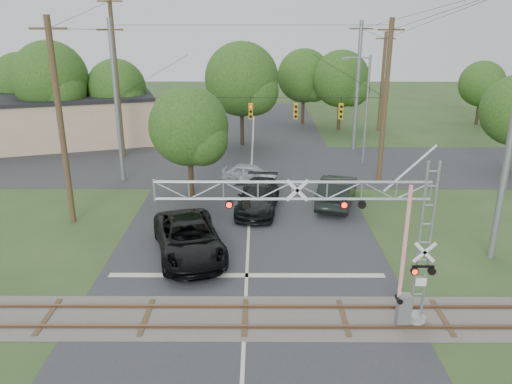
{
  "coord_description": "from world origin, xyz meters",
  "views": [
    {
      "loc": [
        0.52,
        -15.33,
        11.53
      ],
      "look_at": [
        0.43,
        7.5,
        3.49
      ],
      "focal_mm": 35.0,
      "sensor_mm": 36.0,
      "label": 1
    }
  ],
  "objects_px": {
    "pickup_black": "(189,238)",
    "streetlight": "(365,105)",
    "traffic_signal_span": "(264,104)",
    "sedan_silver": "(251,174)",
    "car_dark": "(258,197)",
    "commercial_building": "(48,119)",
    "crossing_gantry": "(344,227)"
  },
  "relations": [
    {
      "from": "traffic_signal_span",
      "to": "sedan_silver",
      "type": "xyz_separation_m",
      "value": [
        -0.95,
        -0.63,
        -4.95
      ]
    },
    {
      "from": "car_dark",
      "to": "commercial_building",
      "type": "distance_m",
      "value": 26.94
    },
    {
      "from": "sedan_silver",
      "to": "commercial_building",
      "type": "height_order",
      "value": "commercial_building"
    },
    {
      "from": "pickup_black",
      "to": "car_dark",
      "type": "distance_m",
      "value": 7.23
    },
    {
      "from": "crossing_gantry",
      "to": "traffic_signal_span",
      "type": "relative_size",
      "value": 0.54
    },
    {
      "from": "car_dark",
      "to": "commercial_building",
      "type": "height_order",
      "value": "commercial_building"
    },
    {
      "from": "sedan_silver",
      "to": "traffic_signal_span",
      "type": "bearing_deg",
      "value": -42.12
    },
    {
      "from": "traffic_signal_span",
      "to": "car_dark",
      "type": "bearing_deg",
      "value": -93.85
    },
    {
      "from": "pickup_black",
      "to": "car_dark",
      "type": "xyz_separation_m",
      "value": [
        3.52,
        6.32,
        -0.08
      ]
    },
    {
      "from": "car_dark",
      "to": "crossing_gantry",
      "type": "bearing_deg",
      "value": -68.6
    },
    {
      "from": "car_dark",
      "to": "sedan_silver",
      "type": "distance_m",
      "value": 5.39
    },
    {
      "from": "traffic_signal_span",
      "to": "sedan_silver",
      "type": "relative_size",
      "value": 4.64
    },
    {
      "from": "commercial_building",
      "to": "traffic_signal_span",
      "type": "bearing_deg",
      "value": -47.72
    },
    {
      "from": "streetlight",
      "to": "commercial_building",
      "type": "bearing_deg",
      "value": 165.57
    },
    {
      "from": "pickup_black",
      "to": "commercial_building",
      "type": "relative_size",
      "value": 0.31
    },
    {
      "from": "traffic_signal_span",
      "to": "streetlight",
      "type": "distance_m",
      "value": 9.28
    },
    {
      "from": "commercial_building",
      "to": "streetlight",
      "type": "xyz_separation_m",
      "value": [
        28.65,
        -7.37,
        2.59
      ]
    },
    {
      "from": "pickup_black",
      "to": "streetlight",
      "type": "height_order",
      "value": "streetlight"
    },
    {
      "from": "car_dark",
      "to": "commercial_building",
      "type": "bearing_deg",
      "value": 145.44
    },
    {
      "from": "crossing_gantry",
      "to": "car_dark",
      "type": "height_order",
      "value": "crossing_gantry"
    },
    {
      "from": "car_dark",
      "to": "sedan_silver",
      "type": "relative_size",
      "value": 1.41
    },
    {
      "from": "traffic_signal_span",
      "to": "commercial_building",
      "type": "relative_size",
      "value": 0.89
    },
    {
      "from": "car_dark",
      "to": "streetlight",
      "type": "distance_m",
      "value": 14.07
    },
    {
      "from": "pickup_black",
      "to": "streetlight",
      "type": "relative_size",
      "value": 0.77
    },
    {
      "from": "crossing_gantry",
      "to": "traffic_signal_span",
      "type": "distance_m",
      "value": 18.63
    },
    {
      "from": "car_dark",
      "to": "sedan_silver",
      "type": "bearing_deg",
      "value": 102.76
    },
    {
      "from": "commercial_building",
      "to": "streetlight",
      "type": "height_order",
      "value": "streetlight"
    },
    {
      "from": "crossing_gantry",
      "to": "sedan_silver",
      "type": "xyz_separation_m",
      "value": [
        -3.73,
        17.73,
        -3.46
      ]
    },
    {
      "from": "crossing_gantry",
      "to": "streetlight",
      "type": "distance_m",
      "value": 23.45
    },
    {
      "from": "sedan_silver",
      "to": "pickup_black",
      "type": "bearing_deg",
      "value": -179.75
    },
    {
      "from": "crossing_gantry",
      "to": "sedan_silver",
      "type": "bearing_deg",
      "value": 101.9
    },
    {
      "from": "crossing_gantry",
      "to": "streetlight",
      "type": "bearing_deg",
      "value": 76.9
    }
  ]
}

